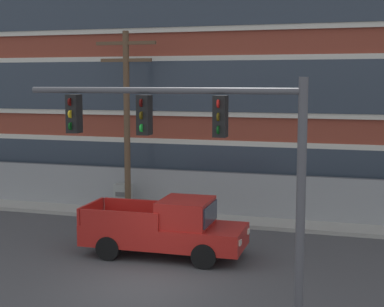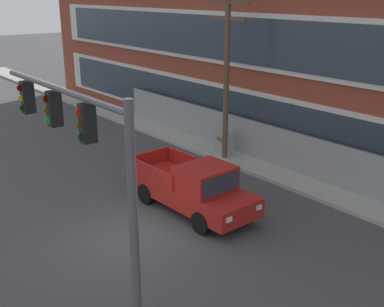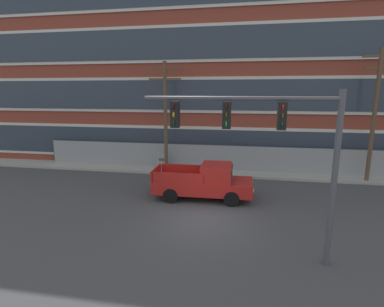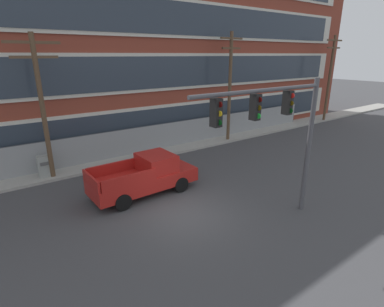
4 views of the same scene
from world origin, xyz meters
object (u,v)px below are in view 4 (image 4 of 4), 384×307
at_px(utility_pole_near_corner, 42,102).
at_px(traffic_signal_mast, 280,122).
at_px(utility_pole_far_east, 330,75).
at_px(electrical_cabinet, 45,167).
at_px(pickup_truck_red, 146,176).
at_px(utility_pole_midblock, 230,84).

bearing_deg(utility_pole_near_corner, traffic_signal_mast, -58.66).
relative_size(utility_pole_far_east, electrical_cabinet, 6.13).
xyz_separation_m(pickup_truck_red, utility_pole_near_corner, (-3.49, 4.80, 3.48)).
distance_m(utility_pole_far_east, electrical_cabinet, 27.69).
bearing_deg(electrical_cabinet, pickup_truck_red, -52.82).
bearing_deg(utility_pole_near_corner, utility_pole_midblock, 0.05).
xyz_separation_m(pickup_truck_red, electrical_cabinet, (-3.81, 5.03, -0.23)).
xyz_separation_m(traffic_signal_mast, utility_pole_midblock, (7.10, 10.51, 0.25)).
bearing_deg(utility_pole_far_east, electrical_cabinet, 178.99).
xyz_separation_m(traffic_signal_mast, pickup_truck_red, (-2.91, 5.70, -3.43)).
relative_size(utility_pole_near_corner, utility_pole_far_east, 0.91).
bearing_deg(traffic_signal_mast, electrical_cabinet, 122.05).
distance_m(traffic_signal_mast, utility_pole_midblock, 12.69).
xyz_separation_m(utility_pole_near_corner, utility_pole_far_east, (27.06, -0.26, 0.37)).
xyz_separation_m(utility_pole_far_east, electrical_cabinet, (-27.38, 0.48, -4.08)).
distance_m(traffic_signal_mast, utility_pole_near_corner, 12.30).
xyz_separation_m(pickup_truck_red, utility_pole_far_east, (23.57, 4.54, 3.85)).
bearing_deg(pickup_truck_red, utility_pole_midblock, 25.68).
distance_m(utility_pole_midblock, electrical_cabinet, 14.37).
bearing_deg(electrical_cabinet, utility_pole_far_east, -1.01).
bearing_deg(utility_pole_far_east, utility_pole_midblock, 178.85).
relative_size(pickup_truck_red, utility_pole_midblock, 0.65).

